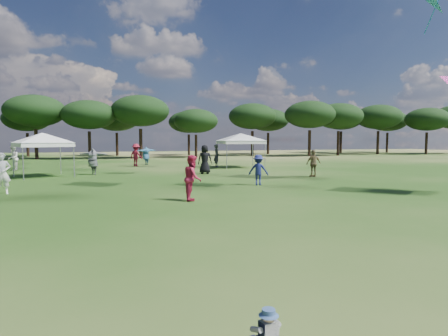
# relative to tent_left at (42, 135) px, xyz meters

# --- Properties ---
(tree_line) EXTENTS (108.78, 17.63, 7.77)m
(tree_line) POSITION_rel_tent_left_xyz_m (7.09, 24.32, 2.87)
(tree_line) COLOR black
(tree_line) RESTS_ON ground
(tent_left) EXTENTS (5.55, 5.55, 2.98)m
(tent_left) POSITION_rel_tent_left_xyz_m (0.00, 0.00, 0.00)
(tent_left) COLOR gray
(tent_left) RESTS_ON ground
(tent_right) EXTENTS (6.62, 6.62, 3.07)m
(tent_right) POSITION_rel_tent_left_xyz_m (14.10, 3.41, 0.10)
(tent_right) COLOR gray
(tent_right) RESTS_ON ground
(toddler) EXTENTS (0.33, 0.36, 0.46)m
(toddler) POSITION_rel_tent_left_xyz_m (4.98, -21.42, -2.35)
(toddler) COLOR #161A32
(toddler) RESTS_ON ground
(festival_crowd) EXTENTS (26.32, 21.63, 1.92)m
(festival_crowd) POSITION_rel_tent_left_xyz_m (2.47, 0.17, -1.68)
(festival_crowd) COLOR beige
(festival_crowd) RESTS_ON ground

